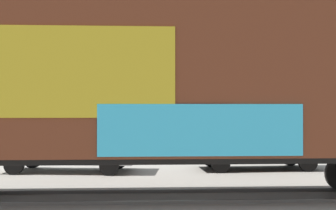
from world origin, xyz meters
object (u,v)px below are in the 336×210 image
flagpole (63,40)px  parked_car_silver (68,147)px  parked_car_black (256,145)px  freight_car (166,84)px

flagpole → parked_car_silver: 8.73m
flagpole → parked_car_black: (8.01, -6.95, -4.78)m
freight_car → flagpole: size_ratio=2.04×
parked_car_silver → freight_car: bearing=-57.9°
flagpole → parked_car_silver: size_ratio=1.77×
freight_car → parked_car_silver: (-3.10, 4.95, -1.93)m
freight_car → parked_car_black: bearing=55.4°
parked_car_black → flagpole: bearing=139.1°
parked_car_silver → parked_car_black: bearing=1.8°
freight_car → parked_car_silver: bearing=122.1°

